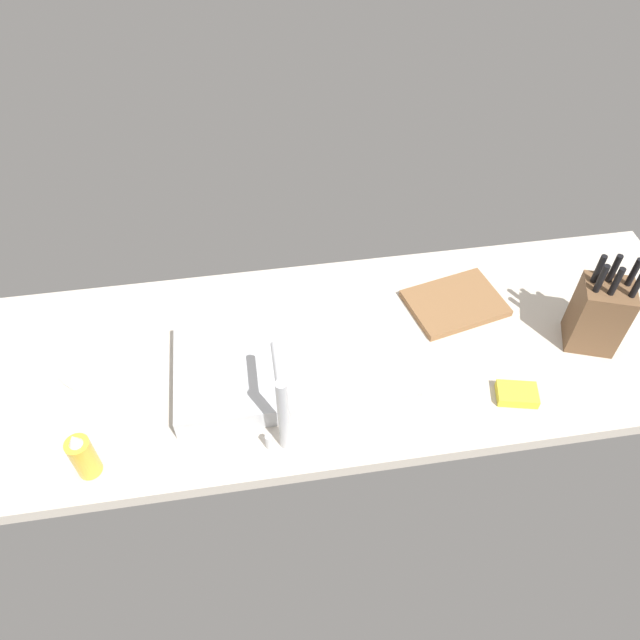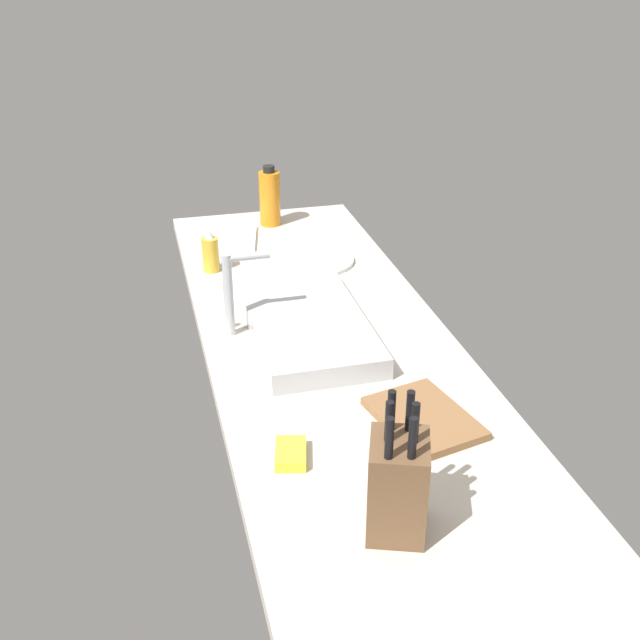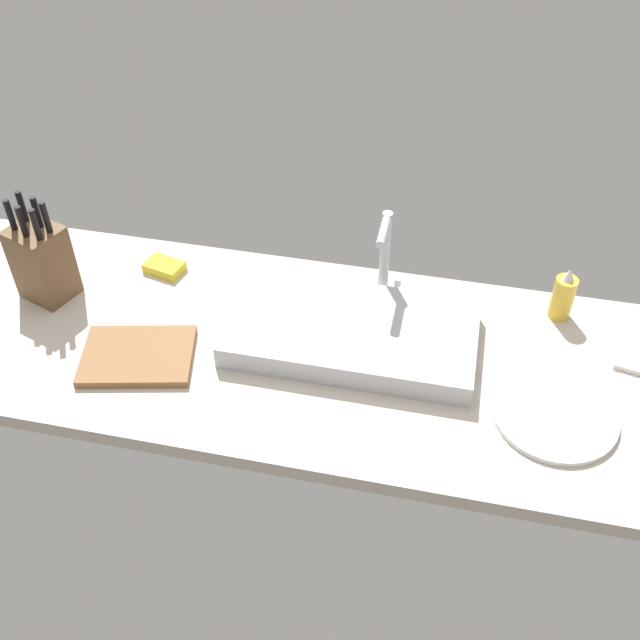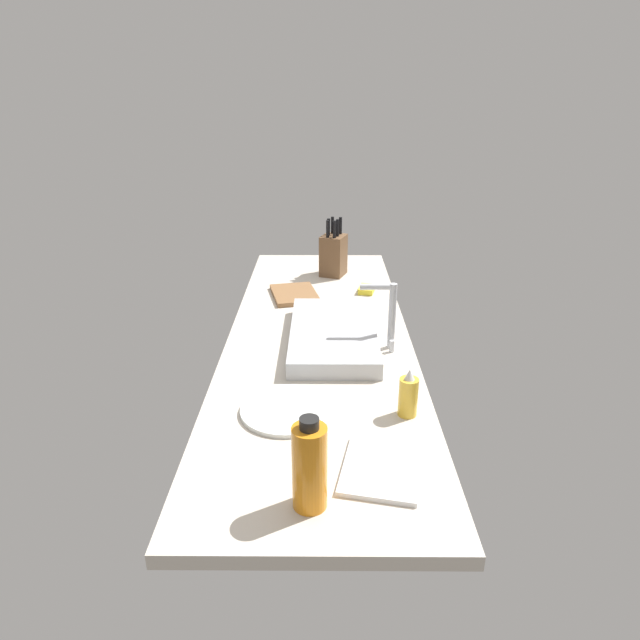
{
  "view_description": "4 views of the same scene",
  "coord_description": "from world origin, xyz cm",
  "px_view_note": "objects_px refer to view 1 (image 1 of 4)",
  "views": [
    {
      "loc": [
        13.01,
        90.95,
        118.17
      ],
      "look_at": [
        -1.49,
        -2.34,
        12.82
      ],
      "focal_mm": 34.16,
      "sensor_mm": 36.0,
      "label": 1
    },
    {
      "loc": [
        -160.8,
        43.56,
        97.96
      ],
      "look_at": [
        -3.48,
        3.54,
        11.88
      ],
      "focal_mm": 42.92,
      "sensor_mm": 36.0,
      "label": 2
    },
    {
      "loc": [
        24.63,
        -114.38,
        120.35
      ],
      "look_at": [
        -0.15,
        0.2,
        12.81
      ],
      "focal_mm": 42.71,
      "sensor_mm": 36.0,
      "label": 3
    },
    {
      "loc": [
        174.26,
        1.35,
        82.18
      ],
      "look_at": [
        7.15,
        0.4,
        11.94
      ],
      "focal_mm": 31.05,
      "sensor_mm": 36.0,
      "label": 4
    }
  ],
  "objects_px": {
    "sink_basin": "(293,365)",
    "dish_sponge": "(517,394)",
    "dinner_plate": "(107,351)",
    "soap_bottle": "(83,456)",
    "faucet": "(281,406)",
    "knife_block": "(599,314)",
    "cutting_board": "(455,303)"
  },
  "relations": [
    {
      "from": "faucet",
      "to": "dinner_plate",
      "type": "distance_m",
      "value": 0.51
    },
    {
      "from": "knife_block",
      "to": "cutting_board",
      "type": "relative_size",
      "value": 1.1
    },
    {
      "from": "knife_block",
      "to": "dish_sponge",
      "type": "bearing_deg",
      "value": 50.32
    },
    {
      "from": "knife_block",
      "to": "cutting_board",
      "type": "distance_m",
      "value": 0.34
    },
    {
      "from": "dinner_plate",
      "to": "dish_sponge",
      "type": "xyz_separation_m",
      "value": [
        -0.93,
        0.27,
        0.01
      ]
    },
    {
      "from": "dinner_plate",
      "to": "soap_bottle",
      "type": "bearing_deg",
      "value": 87.99
    },
    {
      "from": "faucet",
      "to": "soap_bottle",
      "type": "height_order",
      "value": "faucet"
    },
    {
      "from": "dish_sponge",
      "to": "soap_bottle",
      "type": "bearing_deg",
      "value": 2.33
    },
    {
      "from": "sink_basin",
      "to": "faucet",
      "type": "relative_size",
      "value": 2.44
    },
    {
      "from": "sink_basin",
      "to": "dish_sponge",
      "type": "xyz_separation_m",
      "value": [
        -0.49,
        0.15,
        -0.02
      ]
    },
    {
      "from": "sink_basin",
      "to": "faucet",
      "type": "bearing_deg",
      "value": 76.74
    },
    {
      "from": "sink_basin",
      "to": "cutting_board",
      "type": "relative_size",
      "value": 2.29
    },
    {
      "from": "faucet",
      "to": "soap_bottle",
      "type": "xyz_separation_m",
      "value": [
        0.4,
        0.01,
        -0.07
      ]
    },
    {
      "from": "sink_basin",
      "to": "dish_sponge",
      "type": "height_order",
      "value": "sink_basin"
    },
    {
      "from": "faucet",
      "to": "dinner_plate",
      "type": "xyz_separation_m",
      "value": [
        0.39,
        -0.3,
        -0.12
      ]
    },
    {
      "from": "sink_basin",
      "to": "soap_bottle",
      "type": "bearing_deg",
      "value": 22.65
    },
    {
      "from": "knife_block",
      "to": "cutting_board",
      "type": "xyz_separation_m",
      "value": [
        0.28,
        -0.16,
        -0.09
      ]
    },
    {
      "from": "cutting_board",
      "to": "dinner_plate",
      "type": "xyz_separation_m",
      "value": [
        0.87,
        0.02,
        -0.0
      ]
    },
    {
      "from": "cutting_board",
      "to": "dinner_plate",
      "type": "height_order",
      "value": "cutting_board"
    },
    {
      "from": "sink_basin",
      "to": "dish_sponge",
      "type": "bearing_deg",
      "value": 163.26
    },
    {
      "from": "soap_bottle",
      "to": "dinner_plate",
      "type": "relative_size",
      "value": 0.53
    },
    {
      "from": "soap_bottle",
      "to": "dish_sponge",
      "type": "relative_size",
      "value": 1.47
    },
    {
      "from": "sink_basin",
      "to": "faucet",
      "type": "height_order",
      "value": "faucet"
    },
    {
      "from": "dinner_plate",
      "to": "cutting_board",
      "type": "bearing_deg",
      "value": -178.45
    },
    {
      "from": "knife_block",
      "to": "dinner_plate",
      "type": "height_order",
      "value": "knife_block"
    },
    {
      "from": "soap_bottle",
      "to": "dinner_plate",
      "type": "height_order",
      "value": "soap_bottle"
    },
    {
      "from": "soap_bottle",
      "to": "dish_sponge",
      "type": "xyz_separation_m",
      "value": [
        -0.94,
        -0.04,
        -0.05
      ]
    },
    {
      "from": "cutting_board",
      "to": "dish_sponge",
      "type": "xyz_separation_m",
      "value": [
        -0.05,
        0.3,
        0.0
      ]
    },
    {
      "from": "soap_bottle",
      "to": "dish_sponge",
      "type": "distance_m",
      "value": 0.94
    },
    {
      "from": "cutting_board",
      "to": "soap_bottle",
      "type": "bearing_deg",
      "value": 20.78
    },
    {
      "from": "sink_basin",
      "to": "soap_bottle",
      "type": "distance_m",
      "value": 0.48
    },
    {
      "from": "knife_block",
      "to": "soap_bottle",
      "type": "xyz_separation_m",
      "value": [
        1.17,
        0.17,
        -0.04
      ]
    }
  ]
}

